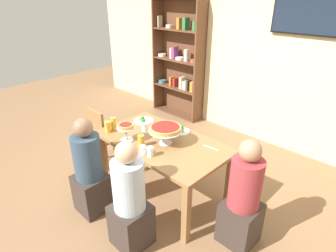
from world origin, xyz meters
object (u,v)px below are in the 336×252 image
object	(u,v)px
chair_head_west	(104,134)
personal_pizza_stand	(126,129)
diner_near_left	(90,173)
television	(309,13)
diner_head_east	(243,201)
cutlery_knife_near	(167,125)
beer_glass_amber_spare	(141,141)
salad_plate_far_diner	(181,130)
water_glass_clear_far	(150,152)
cutlery_fork_near	(211,148)
water_glass_clear_near	(143,150)
diner_near_right	(130,204)
water_glass_clear_spare	(145,127)
bookshelf	(180,60)
salad_plate_near_diner	(143,120)
dining_table	(162,148)
beer_glass_amber_tall	(113,124)
beer_glass_amber_short	(108,127)
deep_dish_pizza_stand	(165,129)

from	to	relation	value
chair_head_west	personal_pizza_stand	size ratio (longest dim) A/B	4.19
diner_near_left	television	bearing A→B (deg)	-18.55
diner_head_east	cutlery_knife_near	world-z (taller)	diner_head_east
television	beer_glass_amber_spare	world-z (taller)	television
salad_plate_far_diner	cutlery_knife_near	distance (m)	0.26
water_glass_clear_far	cutlery_fork_near	bearing A→B (deg)	58.69
chair_head_west	water_glass_clear_near	bearing A→B (deg)	-12.00
diner_near_right	cutlery_knife_near	xyz separation A→B (m)	(-0.59, 1.09, 0.25)
personal_pizza_stand	water_glass_clear_spare	distance (m)	0.33
water_glass_clear_spare	cutlery_knife_near	size ratio (longest dim) A/B	0.57
bookshelf	cutlery_fork_near	size ratio (longest dim) A/B	12.29
personal_pizza_stand	salad_plate_near_diner	distance (m)	0.56
salad_plate_near_diner	salad_plate_far_diner	distance (m)	0.57
dining_table	television	size ratio (longest dim) A/B	1.62
salad_plate_near_diner	salad_plate_far_diner	size ratio (longest dim) A/B	1.18
dining_table	chair_head_west	world-z (taller)	chair_head_west
chair_head_west	beer_glass_amber_tall	xyz separation A→B (m)	(0.43, -0.11, 0.33)
television	chair_head_west	world-z (taller)	television
dining_table	beer_glass_amber_short	size ratio (longest dim) A/B	11.03
diner_near_left	beer_glass_amber_spare	world-z (taller)	diner_near_left
diner_near_left	salad_plate_near_diner	size ratio (longest dim) A/B	4.43
salad_plate_far_diner	water_glass_clear_near	bearing A→B (deg)	-85.25
bookshelf	deep_dish_pizza_stand	size ratio (longest dim) A/B	5.88
bookshelf	television	world-z (taller)	television
beer_glass_amber_short	water_glass_clear_near	bearing A→B (deg)	-2.74
personal_pizza_stand	beer_glass_amber_tall	distance (m)	0.35
salad_plate_near_diner	salad_plate_far_diner	xyz separation A→B (m)	(0.56, 0.12, 0.00)
water_glass_clear_near	water_glass_clear_spare	size ratio (longest dim) A/B	0.92
salad_plate_far_diner	cutlery_fork_near	distance (m)	0.50
salad_plate_far_diner	deep_dish_pizza_stand	bearing A→B (deg)	-79.07
beer_glass_amber_spare	cutlery_fork_near	distance (m)	0.77
personal_pizza_stand	salad_plate_far_diner	xyz separation A→B (m)	(0.30, 0.60, -0.13)
beer_glass_amber_short	dining_table	bearing A→B (deg)	26.79
water_glass_clear_spare	dining_table	bearing A→B (deg)	-4.46
diner_head_east	beer_glass_amber_spare	distance (m)	1.23
salad_plate_far_diner	beer_glass_amber_spare	distance (m)	0.57
diner_near_left	chair_head_west	size ratio (longest dim) A/B	1.32
diner_near_left	deep_dish_pizza_stand	size ratio (longest dim) A/B	3.06
water_glass_clear_far	diner_near_left	bearing A→B (deg)	-139.20
diner_near_left	bookshelf	bearing A→B (deg)	23.45
chair_head_west	cutlery_fork_near	distance (m)	1.63
deep_dish_pizza_stand	cutlery_knife_near	size ratio (longest dim) A/B	2.09
television	deep_dish_pizza_stand	xyz separation A→B (m)	(-0.53, -2.13, -1.13)
water_glass_clear_far	salad_plate_far_diner	bearing A→B (deg)	102.57
television	water_glass_clear_spare	world-z (taller)	television
diner_near_left	water_glass_clear_near	xyz separation A→B (m)	(0.43, 0.42, 0.30)
water_glass_clear_near	bookshelf	bearing A→B (deg)	124.61
water_glass_clear_near	personal_pizza_stand	bearing A→B (deg)	170.27
personal_pizza_stand	cutlery_fork_near	xyz separation A→B (m)	(0.79, 0.54, -0.15)
television	diner_head_east	bearing A→B (deg)	-77.20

